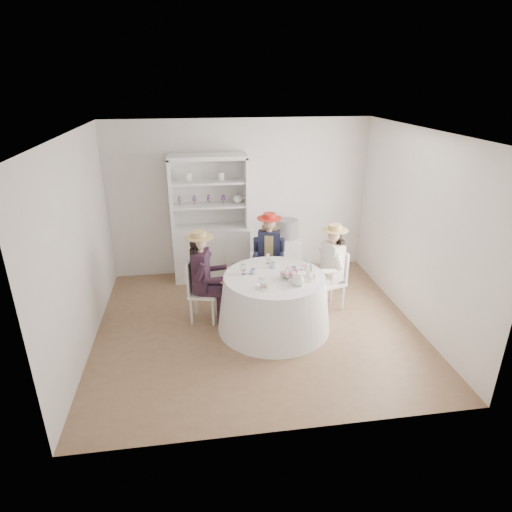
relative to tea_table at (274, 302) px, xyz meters
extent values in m
plane|color=brown|center=(-0.23, 0.04, -0.40)|extent=(4.50, 4.50, 0.00)
plane|color=white|center=(-0.23, 0.04, 2.30)|extent=(4.50, 4.50, 0.00)
plane|color=silver|center=(-0.23, 2.04, 0.95)|extent=(4.50, 0.00, 4.50)
plane|color=silver|center=(-0.23, -1.96, 0.95)|extent=(4.50, 0.00, 4.50)
plane|color=silver|center=(-2.48, 0.04, 0.95)|extent=(0.00, 4.50, 4.50)
plane|color=silver|center=(2.02, 0.04, 0.95)|extent=(0.00, 4.50, 4.50)
cone|color=white|center=(0.00, 0.00, -0.01)|extent=(1.59, 1.59, 0.78)
cylinder|color=white|center=(0.00, 0.00, 0.39)|extent=(1.39, 1.39, 0.02)
cube|color=silver|center=(-0.78, 1.78, 0.08)|extent=(1.37, 0.88, 0.96)
cube|color=silver|center=(-0.78, 1.99, 1.15)|extent=(1.22, 0.46, 1.17)
cube|color=silver|center=(-0.78, 1.78, 1.73)|extent=(1.37, 0.88, 0.06)
cube|color=silver|center=(-1.40, 1.78, 1.15)|extent=(0.20, 0.47, 1.17)
cube|color=silver|center=(-0.17, 1.78, 1.15)|extent=(0.20, 0.47, 1.17)
cube|color=silver|center=(-0.78, 1.78, 0.93)|extent=(1.27, 0.80, 0.03)
cube|color=silver|center=(-0.78, 1.78, 1.33)|extent=(1.27, 0.80, 0.03)
sphere|color=white|center=(-0.30, 1.78, 1.02)|extent=(0.15, 0.15, 0.15)
cube|color=silver|center=(0.59, 1.79, -0.07)|extent=(0.46, 0.46, 0.66)
cylinder|color=black|center=(0.59, 1.79, 0.43)|extent=(0.40, 0.40, 0.34)
cube|color=silver|center=(-0.97, 0.33, 0.04)|extent=(0.47, 0.47, 0.04)
cylinder|color=silver|center=(-0.85, 0.14, -0.18)|extent=(0.04, 0.04, 0.43)
cylinder|color=silver|center=(-0.78, 0.45, -0.18)|extent=(0.04, 0.04, 0.43)
cylinder|color=silver|center=(-1.16, 0.22, -0.18)|extent=(0.04, 0.04, 0.43)
cylinder|color=silver|center=(-1.09, 0.52, -0.18)|extent=(0.04, 0.04, 0.43)
cube|color=silver|center=(-1.14, 0.37, 0.31)|extent=(0.11, 0.37, 0.49)
cube|color=black|center=(-0.99, 0.34, 0.40)|extent=(0.27, 0.39, 0.57)
cube|color=black|center=(-0.88, 0.22, 0.12)|extent=(0.35, 0.20, 0.12)
cylinder|color=black|center=(-0.74, 0.19, -0.17)|extent=(0.10, 0.10, 0.45)
cylinder|color=black|center=(-1.00, 0.13, 0.47)|extent=(0.18, 0.12, 0.27)
cube|color=black|center=(-0.84, 0.39, 0.12)|extent=(0.35, 0.20, 0.12)
cylinder|color=black|center=(-0.70, 0.36, -0.17)|extent=(0.10, 0.10, 0.45)
cylinder|color=black|center=(-0.91, 0.52, 0.47)|extent=(0.18, 0.12, 0.27)
cylinder|color=#D8A889|center=(-0.99, 0.34, 0.71)|extent=(0.09, 0.09, 0.08)
sphere|color=#D8A889|center=(-0.99, 0.34, 0.81)|extent=(0.19, 0.19, 0.19)
sphere|color=black|center=(-1.03, 0.35, 0.80)|extent=(0.19, 0.19, 0.19)
cube|color=black|center=(-1.07, 0.35, 0.57)|extent=(0.13, 0.25, 0.37)
cylinder|color=tan|center=(-0.99, 0.34, 0.90)|extent=(0.39, 0.39, 0.01)
cylinder|color=tan|center=(-0.99, 0.34, 0.94)|extent=(0.20, 0.20, 0.08)
cube|color=silver|center=(0.11, 1.02, 0.04)|extent=(0.46, 0.46, 0.04)
cylinder|color=silver|center=(-0.08, 0.90, -0.18)|extent=(0.03, 0.03, 0.43)
cylinder|color=silver|center=(0.22, 0.84, -0.18)|extent=(0.03, 0.03, 0.43)
cylinder|color=silver|center=(-0.01, 1.20, -0.18)|extent=(0.03, 0.03, 0.43)
cylinder|color=silver|center=(0.29, 1.14, -0.18)|extent=(0.03, 0.03, 0.43)
cube|color=silver|center=(0.14, 1.19, 0.30)|extent=(0.37, 0.11, 0.49)
cube|color=#181C31|center=(0.11, 1.04, 0.40)|extent=(0.38, 0.26, 0.56)
cube|color=tan|center=(0.11, 1.04, 0.40)|extent=(0.18, 0.24, 0.49)
cube|color=#181C31|center=(0.00, 0.92, 0.12)|extent=(0.19, 0.35, 0.12)
cylinder|color=#181C31|center=(-0.03, 0.79, -0.17)|extent=(0.10, 0.10, 0.45)
cylinder|color=#181C31|center=(-0.10, 1.04, 0.47)|extent=(0.12, 0.18, 0.27)
cube|color=#181C31|center=(0.17, 0.89, 0.12)|extent=(0.19, 0.35, 0.12)
cylinder|color=#181C31|center=(0.14, 0.76, -0.17)|extent=(0.10, 0.10, 0.45)
cylinder|color=#181C31|center=(0.30, 0.96, 0.47)|extent=(0.12, 0.18, 0.27)
cylinder|color=#D8A889|center=(0.11, 1.04, 0.70)|extent=(0.09, 0.09, 0.08)
sphere|color=#D8A889|center=(0.11, 1.04, 0.81)|extent=(0.18, 0.18, 0.18)
sphere|color=tan|center=(0.12, 1.08, 0.79)|extent=(0.18, 0.18, 0.18)
cube|color=tan|center=(0.13, 1.11, 0.56)|extent=(0.24, 0.12, 0.37)
cylinder|color=red|center=(0.11, 1.04, 0.89)|extent=(0.39, 0.39, 0.01)
cylinder|color=red|center=(0.11, 1.04, 0.93)|extent=(0.19, 0.19, 0.08)
cube|color=silver|center=(0.94, 0.41, 0.03)|extent=(0.48, 0.48, 0.04)
cylinder|color=silver|center=(0.75, 0.51, -0.19)|extent=(0.03, 0.03, 0.42)
cylinder|color=silver|center=(0.84, 0.22, -0.19)|extent=(0.03, 0.03, 0.42)
cylinder|color=silver|center=(1.04, 0.60, -0.19)|extent=(0.03, 0.03, 0.42)
cylinder|color=silver|center=(1.13, 0.31, -0.19)|extent=(0.03, 0.03, 0.42)
cube|color=silver|center=(1.10, 0.46, 0.29)|extent=(0.14, 0.36, 0.48)
cube|color=white|center=(0.96, 0.42, 0.39)|extent=(0.29, 0.39, 0.56)
cube|color=white|center=(0.80, 0.46, 0.11)|extent=(0.35, 0.22, 0.11)
cylinder|color=white|center=(0.68, 0.42, -0.18)|extent=(0.10, 0.10, 0.44)
cylinder|color=white|center=(0.86, 0.59, 0.45)|extent=(0.18, 0.13, 0.26)
cube|color=white|center=(0.86, 0.29, 0.11)|extent=(0.35, 0.22, 0.11)
cylinder|color=white|center=(0.73, 0.25, -0.18)|extent=(0.10, 0.10, 0.44)
cylinder|color=white|center=(0.98, 0.22, 0.45)|extent=(0.18, 0.13, 0.26)
cylinder|color=#D8A889|center=(0.96, 0.42, 0.68)|extent=(0.09, 0.09, 0.08)
sphere|color=#D8A889|center=(0.96, 0.42, 0.79)|extent=(0.18, 0.18, 0.18)
sphere|color=black|center=(1.00, 0.43, 0.78)|extent=(0.18, 0.18, 0.18)
cube|color=black|center=(1.03, 0.44, 0.55)|extent=(0.14, 0.24, 0.36)
cylinder|color=tan|center=(0.96, 0.42, 0.88)|extent=(0.38, 0.38, 0.01)
cylinder|color=tan|center=(0.96, 0.42, 0.91)|extent=(0.19, 0.19, 0.08)
cube|color=silver|center=(-0.31, 1.53, 0.07)|extent=(0.48, 0.48, 0.04)
cylinder|color=silver|center=(-0.12, 1.66, -0.17)|extent=(0.04, 0.04, 0.45)
cylinder|color=silver|center=(-0.44, 1.72, -0.17)|extent=(0.04, 0.04, 0.45)
cylinder|color=silver|center=(-0.18, 1.33, -0.17)|extent=(0.04, 0.04, 0.45)
cylinder|color=silver|center=(-0.51, 1.40, -0.17)|extent=(0.04, 0.04, 0.45)
cube|color=silver|center=(-0.35, 1.35, 0.34)|extent=(0.39, 0.11, 0.51)
imported|color=white|center=(-0.28, 0.11, 0.43)|extent=(0.09, 0.09, 0.06)
imported|color=white|center=(0.02, 0.28, 0.44)|extent=(0.09, 0.09, 0.07)
imported|color=white|center=(0.29, 0.08, 0.44)|extent=(0.11, 0.11, 0.07)
imported|color=white|center=(0.20, -0.08, 0.43)|extent=(0.20, 0.20, 0.05)
sphere|color=pink|center=(0.25, -0.11, 0.49)|extent=(0.07, 0.07, 0.07)
sphere|color=white|center=(0.23, -0.07, 0.49)|extent=(0.07, 0.07, 0.07)
sphere|color=pink|center=(0.19, -0.05, 0.49)|extent=(0.07, 0.07, 0.07)
sphere|color=white|center=(0.14, -0.07, 0.49)|extent=(0.07, 0.07, 0.07)
sphere|color=pink|center=(0.13, -0.11, 0.49)|extent=(0.07, 0.07, 0.07)
sphere|color=white|center=(0.14, -0.15, 0.49)|extent=(0.07, 0.07, 0.07)
sphere|color=pink|center=(0.19, -0.17, 0.49)|extent=(0.07, 0.07, 0.07)
sphere|color=white|center=(0.23, -0.15, 0.49)|extent=(0.07, 0.07, 0.07)
sphere|color=white|center=(0.25, -0.31, 0.48)|extent=(0.17, 0.17, 0.17)
cylinder|color=white|center=(0.35, -0.31, 0.48)|extent=(0.10, 0.03, 0.08)
cylinder|color=white|center=(0.25, -0.31, 0.56)|extent=(0.04, 0.04, 0.02)
cylinder|color=white|center=(-0.18, -0.32, 0.41)|extent=(0.23, 0.23, 0.01)
cube|color=beige|center=(-0.23, -0.34, 0.43)|extent=(0.05, 0.04, 0.03)
cube|color=beige|center=(-0.18, -0.32, 0.44)|extent=(0.06, 0.05, 0.03)
cube|color=beige|center=(-0.14, -0.31, 0.43)|extent=(0.06, 0.06, 0.03)
cube|color=beige|center=(-0.20, -0.29, 0.44)|extent=(0.06, 0.06, 0.03)
cube|color=beige|center=(-0.16, -0.36, 0.43)|extent=(0.06, 0.06, 0.03)
cylinder|color=white|center=(0.44, -0.17, 0.41)|extent=(0.22, 0.22, 0.01)
cylinder|color=white|center=(0.44, -0.17, 0.48)|extent=(0.02, 0.02, 0.15)
cylinder|color=white|center=(0.44, -0.17, 0.55)|extent=(0.17, 0.17, 0.01)
camera|label=1|loc=(-1.02, -5.19, 2.91)|focal=30.00mm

